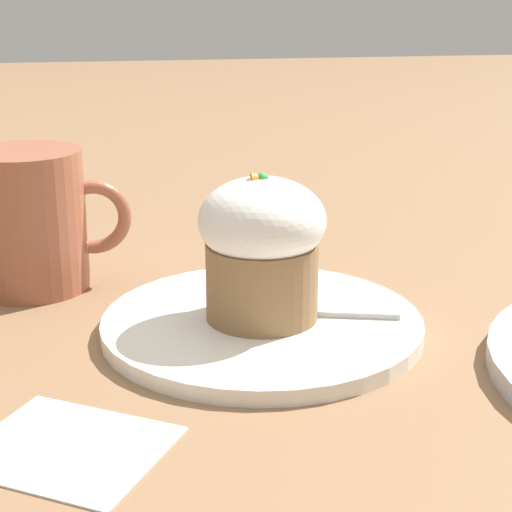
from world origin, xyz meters
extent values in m
plane|color=#846042|center=(0.00, 0.00, 0.00)|extent=(4.00, 4.00, 0.00)
cylinder|color=white|center=(0.00, 0.00, 0.01)|extent=(0.22, 0.22, 0.01)
cylinder|color=olive|center=(0.00, 0.00, 0.04)|extent=(0.08, 0.08, 0.05)
ellipsoid|color=white|center=(0.00, 0.00, 0.08)|extent=(0.09, 0.09, 0.06)
cone|color=orange|center=(0.00, 0.00, 0.11)|extent=(0.01, 0.01, 0.01)
sphere|color=green|center=(0.00, 0.00, 0.11)|extent=(0.01, 0.01, 0.01)
cube|color=#B7B7BC|center=(0.05, -0.01, 0.01)|extent=(0.08, 0.03, 0.00)
ellipsoid|color=#B7B7BC|center=(0.00, 0.01, 0.01)|extent=(0.05, 0.05, 0.01)
cylinder|color=#9E563D|center=(-0.16, 0.12, 0.05)|extent=(0.09, 0.09, 0.11)
torus|color=#9E563D|center=(-0.11, 0.12, 0.05)|extent=(0.06, 0.01, 0.06)
cube|color=white|center=(-0.13, -0.13, 0.00)|extent=(0.13, 0.12, 0.00)
camera|label=1|loc=(-0.10, -0.54, 0.23)|focal=60.00mm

